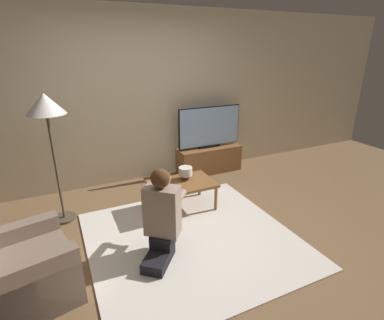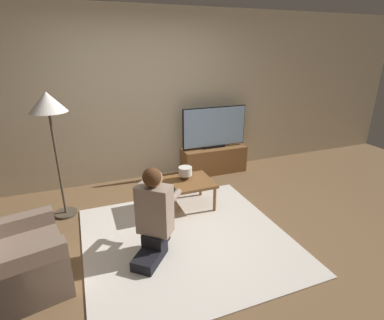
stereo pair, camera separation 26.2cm
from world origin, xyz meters
The scene contains 11 objects.
ground_plane centered at (0.00, 0.00, 0.00)m, with size 10.00×10.00×0.00m, color brown.
wall_back centered at (0.00, 1.93, 1.30)m, with size 10.00×0.06×2.60m.
rug centered at (0.00, 0.00, 0.01)m, with size 2.21×2.16×0.02m.
tv_stand centered at (1.11, 1.67, 0.22)m, with size 1.09×0.36×0.44m.
tv centered at (1.11, 1.67, 0.79)m, with size 1.11×0.08×0.69m.
coffee_table centered at (0.18, 0.68, 0.34)m, with size 0.83×0.55×0.38m.
floor_lamp centered at (-1.27, 1.07, 1.36)m, with size 0.42×0.42×1.57m.
armchair centered at (-1.65, -0.15, 0.29)m, with size 0.87×0.87×0.88m.
person_kneeling centered at (-0.38, -0.12, 0.49)m, with size 0.68×0.74×0.96m.
table_lamp centered at (0.26, 0.76, 0.48)m, with size 0.18×0.18×0.17m.
remote centered at (0.02, 0.57, 0.39)m, with size 0.04×0.15×0.02m.
Camera 1 is at (-1.21, -2.56, 2.03)m, focal length 28.00 mm.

